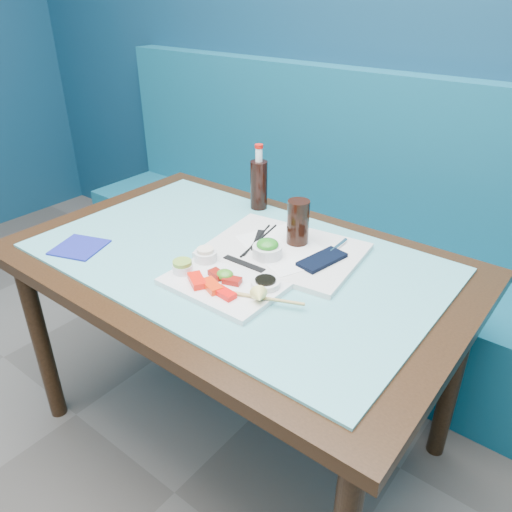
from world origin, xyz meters
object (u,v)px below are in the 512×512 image
Objects in this scene: seaweed_bowl at (267,251)px; cola_glass at (298,222)px; booth_bench at (354,259)px; dining_table at (236,281)px; sashimi_plate at (224,283)px; blue_napkin at (79,247)px; serving_tray at (284,251)px; cola_bottle_body at (259,185)px.

seaweed_bowl is 0.63× the size of cola_glass.
booth_bench is 2.14× the size of dining_table.
sashimi_plate is 2.23× the size of cola_glass.
blue_napkin is (-0.54, -0.43, -0.09)m from cola_glass.
dining_table is 0.27m from cola_glass.
serving_tray is (0.11, 0.11, 0.10)m from dining_table.
dining_table is 0.42m from cola_bottle_body.
cola_glass reaches higher than blue_napkin.
serving_tray is at bearing -39.57° from cola_bottle_body.
cola_glass is (0.01, 0.05, 0.08)m from serving_tray.
cola_bottle_body is at bearing -108.80° from booth_bench.
cola_glass is at bearing 54.11° from dining_table.
seaweed_bowl is at bearing 18.82° from dining_table.
sashimi_plate is 2.21× the size of blue_napkin.
booth_bench reaches higher than cola_bottle_body.
serving_tray is 3.17× the size of blue_napkin.
cola_bottle_body is at bearing 131.35° from seaweed_bowl.
blue_napkin is at bearing -167.38° from sashimi_plate.
cola_bottle_body reaches higher than dining_table.
cola_bottle_body is at bearing 133.15° from serving_tray.
dining_table is at bearing -125.89° from cola_glass.
dining_table is 0.16m from seaweed_bowl.
sashimi_plate is 0.52m from blue_napkin.
blue_napkin is (-0.53, -0.37, -0.01)m from serving_tray.
seaweed_bowl is 0.60m from blue_napkin.
blue_napkin is at bearing -152.16° from serving_tray.
seaweed_bowl reaches higher than sashimi_plate.
seaweed_bowl reaches higher than dining_table.
sashimi_plate reaches higher than blue_napkin.
dining_table is 3.08× the size of serving_tray.
dining_table is at bearing -142.24° from serving_tray.
cola_bottle_body is at bearing 116.70° from dining_table.
blue_napkin reaches higher than dining_table.
serving_tray is 0.37m from cola_bottle_body.
sashimi_plate is at bearing 12.69° from blue_napkin.
sashimi_plate is at bearing -93.64° from seaweed_bowl.
seaweed_bowl is 0.50× the size of cola_bottle_body.
cola_bottle_body is at bearing 148.73° from cola_glass.
cola_glass is at bearing 81.25° from seaweed_bowl.
cola_glass is at bearing 72.41° from serving_tray.
booth_bench is at bearing 91.15° from serving_tray.
cola_glass is 0.80× the size of cola_bottle_body.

